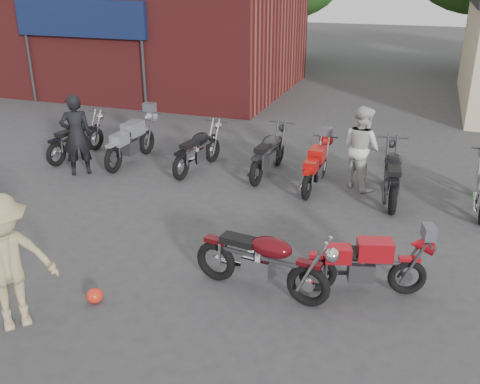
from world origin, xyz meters
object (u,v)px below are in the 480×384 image
(sportbike, at_px, (366,262))
(person_light, at_px, (361,148))
(row_bike_4, at_px, (316,165))
(row_bike_5, at_px, (392,172))
(vintage_motorcycle, at_px, (263,257))
(row_bike_2, at_px, (198,147))
(row_bike_3, at_px, (268,151))
(helmet, at_px, (95,296))
(person_tan, at_px, (6,263))
(row_bike_1, at_px, (131,139))
(row_bike_0, at_px, (77,136))
(person_dark, at_px, (76,135))

(sportbike, distance_m, person_light, 4.34)
(row_bike_4, relative_size, row_bike_5, 0.89)
(vintage_motorcycle, distance_m, sportbike, 1.53)
(sportbike, height_order, row_bike_2, row_bike_2)
(row_bike_3, bearing_deg, vintage_motorcycle, -160.87)
(helmet, xyz_separation_m, person_light, (3.02, 5.84, 0.81))
(vintage_motorcycle, relative_size, person_tan, 1.09)
(helmet, relative_size, row_bike_1, 0.12)
(row_bike_0, distance_m, row_bike_3, 5.03)
(row_bike_4, bearing_deg, row_bike_2, 88.11)
(person_tan, height_order, row_bike_0, person_tan)
(vintage_motorcycle, bearing_deg, row_bike_2, 131.35)
(row_bike_3, bearing_deg, person_tan, 170.26)
(person_dark, relative_size, row_bike_3, 0.94)
(vintage_motorcycle, xyz_separation_m, row_bike_4, (-0.14, 4.41, -0.07))
(row_bike_0, bearing_deg, person_dark, -135.77)
(row_bike_0, xyz_separation_m, row_bike_1, (1.52, 0.11, 0.04))
(row_bike_1, bearing_deg, row_bike_3, -82.55)
(person_dark, relative_size, person_tan, 0.99)
(vintage_motorcycle, bearing_deg, person_dark, 156.39)
(vintage_motorcycle, bearing_deg, helmet, -146.88)
(row_bike_2, distance_m, row_bike_4, 2.92)
(person_dark, height_order, row_bike_4, person_dark)
(row_bike_1, height_order, row_bike_2, row_bike_1)
(vintage_motorcycle, relative_size, person_dark, 1.10)
(sportbike, relative_size, row_bike_1, 0.87)
(row_bike_0, bearing_deg, row_bike_3, -78.10)
(row_bike_0, distance_m, row_bike_5, 7.87)
(person_tan, bearing_deg, sportbike, -21.07)
(sportbike, height_order, person_tan, person_tan)
(vintage_motorcycle, bearing_deg, person_light, 88.76)
(sportbike, height_order, row_bike_5, row_bike_5)
(row_bike_3, bearing_deg, person_dark, 112.17)
(person_light, bearing_deg, person_dark, 50.45)
(person_light, relative_size, row_bike_0, 0.94)
(row_bike_2, bearing_deg, row_bike_3, -73.18)
(person_dark, xyz_separation_m, person_light, (6.37, 1.35, -0.03))
(vintage_motorcycle, relative_size, person_light, 1.14)
(vintage_motorcycle, xyz_separation_m, person_dark, (-5.60, 3.44, 0.35))
(person_light, distance_m, row_bike_3, 2.16)
(helmet, distance_m, row_bike_4, 5.88)
(sportbike, relative_size, row_bike_4, 0.98)
(helmet, xyz_separation_m, row_bike_1, (-2.60, 5.63, 0.50))
(row_bike_4, bearing_deg, sportbike, -155.92)
(person_dark, height_order, person_tan, person_tan)
(person_dark, relative_size, row_bike_0, 0.97)
(row_bike_2, bearing_deg, person_dark, 123.31)
(row_bike_2, bearing_deg, row_bike_1, 99.93)
(vintage_motorcycle, distance_m, row_bike_4, 4.42)
(row_bike_2, height_order, row_bike_3, row_bike_3)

